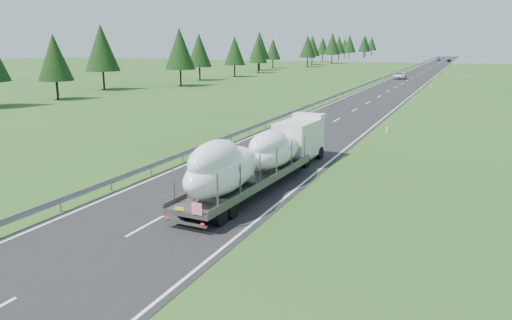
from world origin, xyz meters
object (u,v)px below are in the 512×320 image
at_px(highway_sign, 436,79).
at_px(distant_van, 400,75).
at_px(boat_truck, 260,155).
at_px(distant_car_dark, 449,60).
at_px(distant_car_blue, 438,59).

distance_m(highway_sign, distant_van, 25.96).
bearing_deg(boat_truck, distant_van, 92.98).
relative_size(boat_truck, distant_van, 3.08).
bearing_deg(highway_sign, boat_truck, -93.76).
xyz_separation_m(distant_van, distant_car_dark, (5.31, 111.81, -0.16)).
xyz_separation_m(boat_truck, distant_car_blue, (-4.96, 221.58, -1.23)).
bearing_deg(boat_truck, highway_sign, 86.24).
relative_size(highway_sign, distant_van, 0.45).
height_order(highway_sign, distant_van, highway_sign).
distance_m(boat_truck, distant_van, 95.95).
xyz_separation_m(distant_van, distant_car_blue, (0.02, 125.77, -0.03)).
bearing_deg(distant_car_blue, distant_car_dark, -71.95).
height_order(boat_truck, distant_van, boat_truck).
bearing_deg(highway_sign, distant_car_dark, 91.85).
relative_size(distant_car_dark, distant_car_blue, 0.81).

